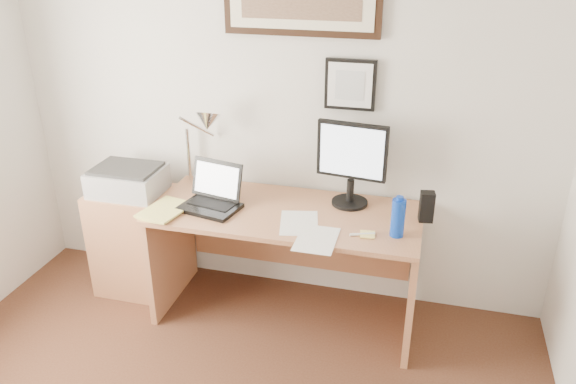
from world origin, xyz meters
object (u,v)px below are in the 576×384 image
(lcd_monitor, at_px, (352,160))
(printer, at_px, (128,180))
(laptop, at_px, (212,197))
(side_cabinet, at_px, (135,240))
(book, at_px, (150,207))
(desk, at_px, (289,238))
(water_bottle, at_px, (398,218))

(lcd_monitor, height_order, printer, lcd_monitor)
(laptop, bearing_deg, side_cabinet, 171.30)
(book, xyz_separation_m, lcd_monitor, (1.15, 0.36, 0.28))
(desk, bearing_deg, laptop, -163.74)
(side_cabinet, bearing_deg, desk, 1.89)
(book, height_order, laptop, laptop)
(side_cabinet, relative_size, lcd_monitor, 1.40)
(book, height_order, printer, printer)
(water_bottle, distance_m, laptop, 1.12)
(book, bearing_deg, lcd_monitor, 17.27)
(desk, bearing_deg, book, -162.03)
(water_bottle, bearing_deg, side_cabinet, 173.93)
(side_cabinet, distance_m, lcd_monitor, 1.58)
(desk, xyz_separation_m, printer, (-1.06, -0.05, 0.30))
(lcd_monitor, bearing_deg, printer, -174.05)
(book, relative_size, desk, 0.19)
(side_cabinet, relative_size, desk, 0.46)
(side_cabinet, relative_size, laptop, 1.91)
(desk, distance_m, printer, 1.10)
(water_bottle, xyz_separation_m, lcd_monitor, (-0.31, 0.32, 0.18))
(side_cabinet, xyz_separation_m, laptop, (0.62, -0.10, 0.44))
(side_cabinet, bearing_deg, water_bottle, -6.07)
(side_cabinet, bearing_deg, laptop, -8.70)
(book, bearing_deg, laptop, 20.09)
(desk, bearing_deg, printer, -177.39)
(laptop, height_order, lcd_monitor, lcd_monitor)
(laptop, distance_m, printer, 0.62)
(laptop, xyz_separation_m, lcd_monitor, (0.80, 0.23, 0.23))
(side_cabinet, relative_size, printer, 1.66)
(water_bottle, relative_size, lcd_monitor, 0.42)
(water_bottle, relative_size, printer, 0.49)
(laptop, height_order, printer, laptop)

